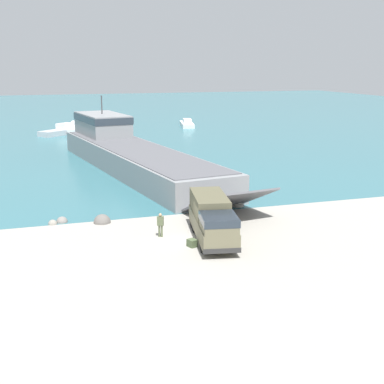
# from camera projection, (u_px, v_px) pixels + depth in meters

# --- Properties ---
(ground_plane) EXTENTS (240.00, 240.00, 0.00)m
(ground_plane) POSITION_uv_depth(u_px,v_px,m) (191.00, 240.00, 37.15)
(ground_plane) COLOR #9E998E
(water_surface) EXTENTS (240.00, 180.00, 0.01)m
(water_surface) POSITION_uv_depth(u_px,v_px,m) (69.00, 115.00, 126.64)
(water_surface) COLOR #336B75
(water_surface) RESTS_ON ground_plane
(landing_craft) EXTENTS (12.77, 42.44, 7.87)m
(landing_craft) POSITION_uv_depth(u_px,v_px,m) (129.00, 151.00, 62.83)
(landing_craft) COLOR gray
(landing_craft) RESTS_ON ground_plane
(military_truck) EXTENTS (3.82, 8.28, 2.90)m
(military_truck) POSITION_uv_depth(u_px,v_px,m) (212.00, 218.00, 36.91)
(military_truck) COLOR #6B664C
(military_truck) RESTS_ON ground_plane
(soldier_on_ramp) EXTENTS (0.50, 0.41, 1.73)m
(soldier_on_ramp) POSITION_uv_depth(u_px,v_px,m) (160.00, 223.00, 37.64)
(soldier_on_ramp) COLOR #566042
(soldier_on_ramp) RESTS_ON ground_plane
(moored_boat_a) EXTENTS (4.00, 7.45, 2.03)m
(moored_boat_a) POSITION_uv_depth(u_px,v_px,m) (77.00, 129.00, 94.62)
(moored_boat_a) COLOR white
(moored_boat_a) RESTS_ON ground_plane
(moored_boat_b) EXTENTS (3.90, 8.70, 1.53)m
(moored_boat_b) POSITION_uv_depth(u_px,v_px,m) (187.00, 124.00, 104.24)
(moored_boat_b) COLOR white
(moored_boat_b) RESTS_ON ground_plane
(moored_boat_c) EXTENTS (8.55, 7.78, 1.87)m
(moored_boat_c) POSITION_uv_depth(u_px,v_px,m) (63.00, 131.00, 92.53)
(moored_boat_c) COLOR #B7BABF
(moored_boat_c) RESTS_ON ground_plane
(cargo_crate) EXTENTS (0.69, 0.75, 0.51)m
(cargo_crate) POSITION_uv_depth(u_px,v_px,m) (192.00, 243.00, 35.76)
(cargo_crate) COLOR #475638
(cargo_crate) RESTS_ON ground_plane
(shoreline_rock_a) EXTENTS (0.89, 0.89, 0.89)m
(shoreline_rock_a) POSITION_uv_depth(u_px,v_px,m) (62.00, 222.00, 41.34)
(shoreline_rock_a) COLOR gray
(shoreline_rock_a) RESTS_ON ground_plane
(shoreline_rock_b) EXTENTS (0.70, 0.70, 0.70)m
(shoreline_rock_b) POSITION_uv_depth(u_px,v_px,m) (53.00, 224.00, 40.83)
(shoreline_rock_b) COLOR gray
(shoreline_rock_b) RESTS_ON ground_plane
(shoreline_rock_c) EXTENTS (1.01, 1.01, 1.01)m
(shoreline_rock_c) POSITION_uv_depth(u_px,v_px,m) (238.00, 206.00, 45.93)
(shoreline_rock_c) COLOR gray
(shoreline_rock_c) RESTS_ON ground_plane
(shoreline_rock_d) EXTENTS (1.33, 1.33, 1.33)m
(shoreline_rock_d) POSITION_uv_depth(u_px,v_px,m) (102.00, 223.00, 41.21)
(shoreline_rock_d) COLOR #66605B
(shoreline_rock_d) RESTS_ON ground_plane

